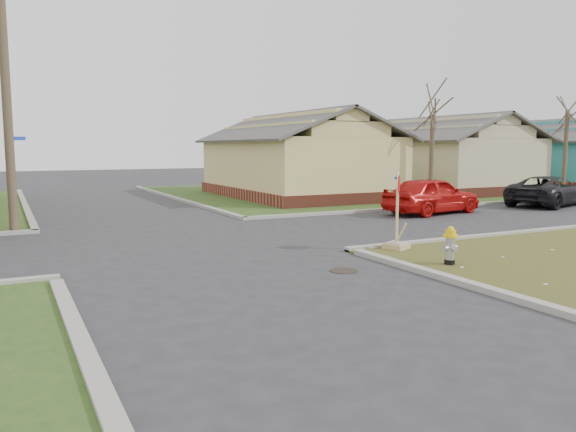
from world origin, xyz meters
name	(u,v)px	position (x,y,z in m)	size (l,w,h in m)	color
ground	(243,277)	(0.00, 0.00, 0.00)	(120.00, 120.00, 0.00)	#28282B
verge_far_right	(444,187)	(22.00, 18.00, 0.03)	(37.00, 19.00, 0.05)	#264217
curbs	(178,241)	(0.00, 5.00, 0.00)	(80.00, 40.00, 0.12)	gray
manhole	(344,271)	(2.20, -0.50, 0.01)	(0.64, 0.64, 0.01)	black
side_house_yellow	(297,157)	(10.00, 16.50, 2.19)	(7.60, 11.60, 4.70)	brown
side_house_tan	(437,156)	(20.00, 16.50, 2.19)	(7.60, 11.60, 4.70)	brown
side_house_teal	(546,155)	(30.00, 16.50, 2.19)	(7.60, 11.60, 4.70)	brown
utility_pole	(6,84)	(-4.20, 8.90, 4.66)	(1.80, 0.28, 9.00)	#3F3424
tree_mid_right	(431,159)	(14.00, 10.20, 2.15)	(0.22, 0.22, 4.20)	#3F3424
tree_far_right	(565,152)	(24.00, 10.50, 2.43)	(0.22, 0.22, 4.76)	#3F3424
fire_hydrant	(450,243)	(4.64, -1.19, 0.54)	(0.33, 0.33, 0.89)	black
stop_sign	(397,232)	(4.79, 0.96, 0.49)	(0.57, 0.56, 2.02)	tan
red_sedan	(432,195)	(11.25, 6.98, 0.76)	(1.80, 4.48, 1.53)	#B60F0D
dark_pickup	(549,191)	(18.28, 6.94, 0.69)	(2.30, 4.98, 1.38)	black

